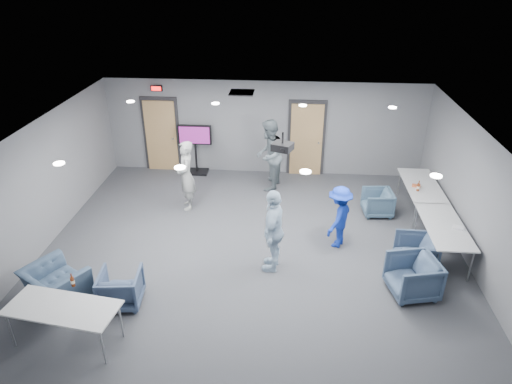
# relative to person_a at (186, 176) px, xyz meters

# --- Properties ---
(floor) EXTENTS (9.00, 9.00, 0.00)m
(floor) POSITION_rel_person_a_xyz_m (1.78, -1.67, -0.88)
(floor) COLOR #37393F
(floor) RESTS_ON ground
(ceiling) EXTENTS (9.00, 9.00, 0.00)m
(ceiling) POSITION_rel_person_a_xyz_m (1.78, -1.67, 1.82)
(ceiling) COLOR silver
(ceiling) RESTS_ON wall_back
(wall_back) EXTENTS (9.00, 0.02, 2.70)m
(wall_back) POSITION_rel_person_a_xyz_m (1.78, 2.33, 0.47)
(wall_back) COLOR slate
(wall_back) RESTS_ON floor
(wall_front) EXTENTS (9.00, 0.02, 2.70)m
(wall_front) POSITION_rel_person_a_xyz_m (1.78, -5.67, 0.47)
(wall_front) COLOR slate
(wall_front) RESTS_ON floor
(wall_left) EXTENTS (0.02, 8.00, 2.70)m
(wall_left) POSITION_rel_person_a_xyz_m (-2.72, -1.67, 0.47)
(wall_left) COLOR slate
(wall_left) RESTS_ON floor
(wall_right) EXTENTS (0.02, 8.00, 2.70)m
(wall_right) POSITION_rel_person_a_xyz_m (6.28, -1.67, 0.47)
(wall_right) COLOR slate
(wall_right) RESTS_ON floor
(door_left) EXTENTS (1.06, 0.17, 2.24)m
(door_left) POSITION_rel_person_a_xyz_m (-1.22, 2.28, 0.18)
(door_left) COLOR black
(door_left) RESTS_ON wall_back
(door_right) EXTENTS (1.06, 0.17, 2.24)m
(door_right) POSITION_rel_person_a_xyz_m (2.98, 2.28, 0.18)
(door_right) COLOR black
(door_right) RESTS_ON wall_back
(exit_sign) EXTENTS (0.32, 0.08, 0.16)m
(exit_sign) POSITION_rel_person_a_xyz_m (-1.22, 2.26, 1.57)
(exit_sign) COLOR black
(exit_sign) RESTS_ON wall_back
(hvac_diffuser) EXTENTS (0.60, 0.60, 0.03)m
(hvac_diffuser) POSITION_rel_person_a_xyz_m (1.28, 1.13, 1.80)
(hvac_diffuser) COLOR black
(hvac_diffuser) RESTS_ON ceiling
(downlights) EXTENTS (6.18, 3.78, 0.02)m
(downlights) POSITION_rel_person_a_xyz_m (1.78, -1.67, 1.80)
(downlights) COLOR white
(downlights) RESTS_ON ceiling
(person_a) EXTENTS (0.58, 0.73, 1.77)m
(person_a) POSITION_rel_person_a_xyz_m (0.00, 0.00, 0.00)
(person_a) COLOR #9B9E9B
(person_a) RESTS_ON floor
(person_b) EXTENTS (0.88, 1.05, 1.94)m
(person_b) POSITION_rel_person_a_xyz_m (1.97, 1.27, 0.08)
(person_b) COLOR slate
(person_b) RESTS_ON floor
(person_c) EXTENTS (0.56, 1.08, 1.77)m
(person_c) POSITION_rel_person_a_xyz_m (2.26, -2.36, -0.00)
(person_c) COLOR #ADC7DF
(person_c) RESTS_ON floor
(person_d) EXTENTS (0.89, 1.05, 1.42)m
(person_d) POSITION_rel_person_a_xyz_m (3.63, -1.43, -0.18)
(person_d) COLOR navy
(person_d) RESTS_ON floor
(chair_right_a) EXTENTS (0.75, 0.73, 0.64)m
(chair_right_a) POSITION_rel_person_a_xyz_m (4.71, 0.03, -0.57)
(chair_right_a) COLOR #3D556A
(chair_right_a) RESTS_ON floor
(chair_right_b) EXTENTS (0.80, 0.78, 0.71)m
(chair_right_b) POSITION_rel_person_a_xyz_m (5.13, -2.14, -0.53)
(chair_right_b) COLOR #384861
(chair_right_b) RESTS_ON floor
(chair_right_c) EXTENTS (1.00, 0.99, 0.77)m
(chair_right_c) POSITION_rel_person_a_xyz_m (4.89, -2.98, -0.50)
(chair_right_c) COLOR #3D506A
(chair_right_c) RESTS_ON floor
(chair_front_a) EXTENTS (0.80, 0.82, 0.68)m
(chair_front_a) POSITION_rel_person_a_xyz_m (-0.44, -3.67, -0.55)
(chair_front_a) COLOR #3E4F6C
(chair_front_a) RESTS_ON floor
(chair_front_b) EXTENTS (1.37, 1.32, 0.68)m
(chair_front_b) POSITION_rel_person_a_xyz_m (-1.66, -3.67, -0.55)
(chair_front_b) COLOR #394C63
(chair_front_b) RESTS_ON floor
(table_right_a) EXTENTS (0.81, 1.94, 0.73)m
(table_right_a) POSITION_rel_person_a_xyz_m (5.78, 0.27, -0.20)
(table_right_a) COLOR silver
(table_right_a) RESTS_ON floor
(table_right_b) EXTENTS (0.80, 1.92, 0.73)m
(table_right_b) POSITION_rel_person_a_xyz_m (5.78, -1.63, -0.20)
(table_right_b) COLOR silver
(table_right_b) RESTS_ON floor
(table_front_left) EXTENTS (1.88, 1.00, 0.73)m
(table_front_left) POSITION_rel_person_a_xyz_m (-1.00, -4.67, -0.20)
(table_front_left) COLOR silver
(table_front_left) RESTS_ON floor
(bottle_front) EXTENTS (0.07, 0.07, 0.26)m
(bottle_front) POSITION_rel_person_a_xyz_m (-1.04, -4.15, -0.06)
(bottle_front) COLOR #612810
(bottle_front) RESTS_ON table_front_left
(bottle_right) EXTENTS (0.07, 0.07, 0.27)m
(bottle_right) POSITION_rel_person_a_xyz_m (5.59, -0.08, -0.06)
(bottle_right) COLOR #612810
(bottle_right) RESTS_ON table_right_a
(snack_box) EXTENTS (0.22, 0.17, 0.04)m
(snack_box) POSITION_rel_person_a_xyz_m (5.61, 0.15, -0.13)
(snack_box) COLOR #C65B31
(snack_box) RESTS_ON table_right_a
(wrapper) EXTENTS (0.24, 0.20, 0.05)m
(wrapper) POSITION_rel_person_a_xyz_m (6.01, -1.75, -0.13)
(wrapper) COLOR silver
(wrapper) RESTS_ON table_right_b
(tv_stand) EXTENTS (0.96, 0.46, 1.47)m
(tv_stand) POSITION_rel_person_a_xyz_m (-0.19, 2.08, -0.05)
(tv_stand) COLOR black
(tv_stand) RESTS_ON floor
(projector) EXTENTS (0.46, 0.43, 0.36)m
(projector) POSITION_rel_person_a_xyz_m (2.38, -1.72, 1.52)
(projector) COLOR black
(projector) RESTS_ON ceiling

